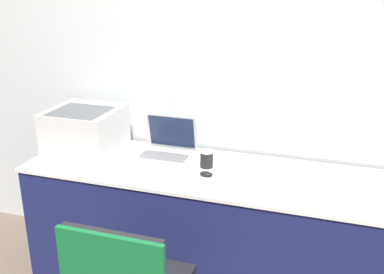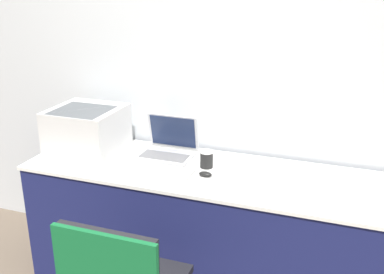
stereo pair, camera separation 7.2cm
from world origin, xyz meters
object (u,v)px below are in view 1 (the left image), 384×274
printer (85,129)px  laptop_left (167,148)px  external_keyboard (153,170)px  mouse (206,174)px  coffee_cup (206,159)px

printer → laptop_left: bearing=11.4°
external_keyboard → laptop_left: bearing=90.8°
laptop_left → mouse: (0.31, -0.22, -0.04)m
printer → laptop_left: printer is taller
coffee_cup → mouse: 0.13m
laptop_left → coffee_cup: (0.28, -0.09, -0.00)m
external_keyboard → coffee_cup: size_ratio=4.72×
external_keyboard → printer: bearing=164.2°
printer → coffee_cup: 0.78m
mouse → printer: bearing=171.9°
printer → laptop_left: 0.52m
printer → laptop_left: (0.50, 0.10, -0.10)m
laptop_left → coffee_cup: laptop_left is taller
laptop_left → mouse: bearing=-34.8°
coffee_cup → mouse: (0.04, -0.12, -0.04)m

